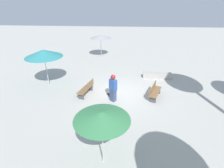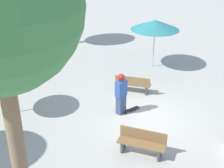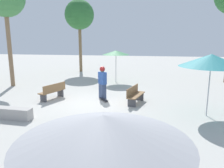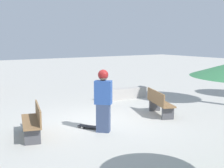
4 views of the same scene
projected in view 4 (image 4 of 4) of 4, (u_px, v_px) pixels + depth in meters
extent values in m
plane|color=#B2AFA8|center=(99.00, 122.00, 9.81)|extent=(60.00, 60.00, 0.00)
cube|color=#38476B|center=(103.00, 118.00, 8.72)|extent=(0.44, 0.44, 0.79)
cube|color=#2D519E|center=(103.00, 92.00, 8.61)|extent=(0.51, 0.51, 0.66)
sphere|color=#8C6647|center=(103.00, 76.00, 8.54)|extent=(0.26, 0.26, 0.26)
sphere|color=maroon|center=(103.00, 75.00, 8.54)|extent=(0.29, 0.29, 0.29)
cube|color=black|center=(91.00, 127.00, 9.05)|extent=(0.62, 0.77, 0.02)
cylinder|color=silver|center=(82.00, 128.00, 9.07)|extent=(0.06, 0.06, 0.05)
cylinder|color=silver|center=(85.00, 126.00, 9.22)|extent=(0.06, 0.06, 0.05)
cylinder|color=silver|center=(98.00, 129.00, 8.89)|extent=(0.06, 0.06, 0.05)
cylinder|color=silver|center=(100.00, 128.00, 9.04)|extent=(0.06, 0.06, 0.05)
cube|color=#A8A39E|center=(123.00, 93.00, 13.51)|extent=(2.22, 0.53, 0.47)
cube|color=#47474C|center=(33.00, 137.00, 7.68)|extent=(0.40, 0.18, 0.40)
cube|color=#47474C|center=(30.00, 124.00, 8.85)|extent=(0.40, 0.18, 0.40)
cube|color=olive|center=(31.00, 121.00, 8.23)|extent=(0.86, 1.66, 0.05)
cube|color=olive|center=(38.00, 113.00, 8.26)|extent=(0.47, 1.55, 0.40)
cube|color=#47474C|center=(155.00, 105.00, 11.26)|extent=(0.40, 0.22, 0.40)
cube|color=#47474C|center=(168.00, 113.00, 10.05)|extent=(0.40, 0.22, 0.40)
cube|color=olive|center=(161.00, 103.00, 10.62)|extent=(0.99, 1.65, 0.05)
cube|color=olive|center=(156.00, 97.00, 10.54)|extent=(0.62, 1.51, 0.40)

